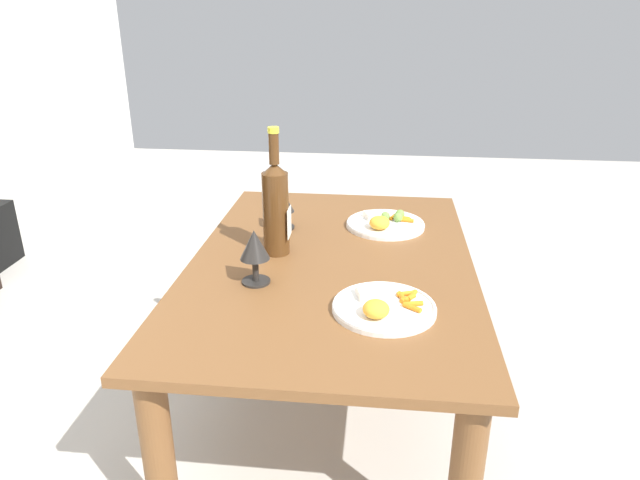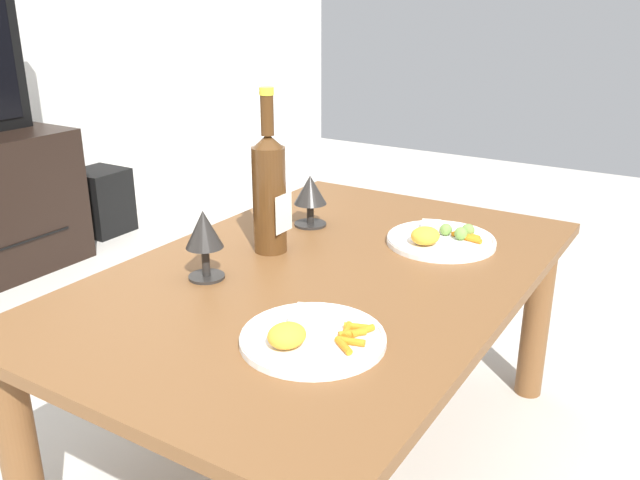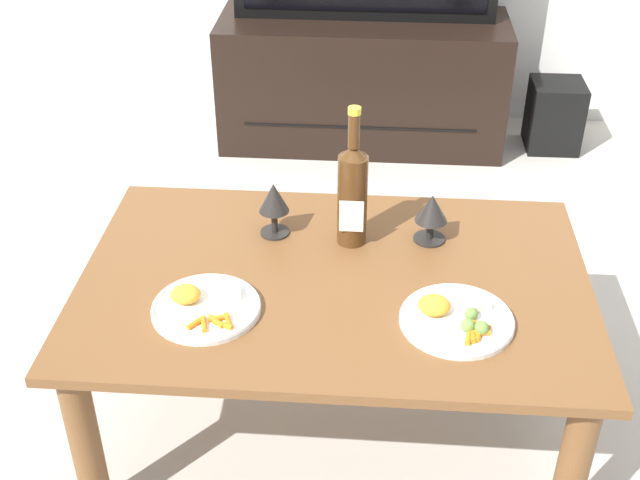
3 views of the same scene
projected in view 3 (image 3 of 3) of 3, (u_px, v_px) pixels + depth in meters
The scene contains 9 objects.
ground_plane at pixel (333, 423), 2.22m from camera, with size 6.40×6.40×0.00m, color #B7B2A8.
dining_table at pixel (334, 304), 1.99m from camera, with size 1.21×0.79×0.48m.
tv_stand at pixel (362, 82), 3.50m from camera, with size 1.19×0.45×0.54m.
floor_speaker at pixel (554, 115), 3.50m from camera, with size 0.22×0.22×0.29m, color black.
wine_bottle at pixel (352, 191), 2.00m from camera, with size 0.07×0.08×0.37m.
goblet_left at pixel (274, 201), 2.06m from camera, with size 0.08×0.08×0.15m.
goblet_right at pixel (432, 211), 2.04m from camera, with size 0.08×0.08×0.13m.
dinner_plate_left at pixel (205, 306), 1.84m from camera, with size 0.25×0.25×0.05m.
dinner_plate_right at pixel (456, 318), 1.80m from camera, with size 0.25×0.25×0.05m.
Camera 3 is at (0.09, -1.58, 1.63)m, focal length 46.24 mm.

